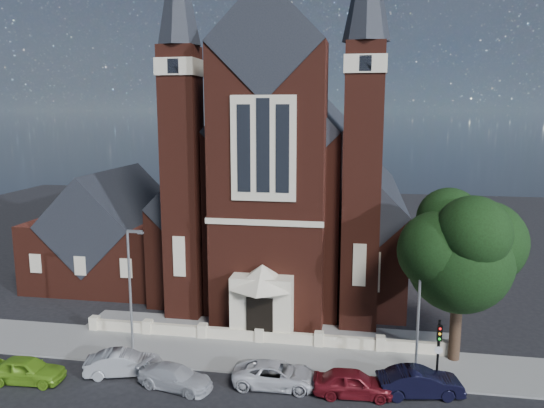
{
  "coord_description": "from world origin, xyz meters",
  "views": [
    {
      "loc": [
        6.48,
        -26.56,
        15.48
      ],
      "look_at": [
        -0.1,
        12.0,
        8.58
      ],
      "focal_mm": 35.0,
      "sensor_mm": 36.0,
      "label": 1
    }
  ],
  "objects": [
    {
      "name": "street_lamp_left",
      "position": [
        -7.91,
        4.0,
        4.6
      ],
      "size": [
        1.16,
        0.22,
        8.09
      ],
      "color": "gray",
      "rests_on": "ground"
    },
    {
      "name": "street_lamp_right",
      "position": [
        10.09,
        4.0,
        4.6
      ],
      "size": [
        1.16,
        0.22,
        8.09
      ],
      "color": "gray",
      "rests_on": "ground"
    },
    {
      "name": "forecourt_wall",
      "position": [
        0.0,
        6.5,
        0.0
      ],
      "size": [
        24.0,
        0.4,
        0.9
      ],
      "primitive_type": "cube",
      "color": "beige",
      "rests_on": "ground"
    },
    {
      "name": "car_white_suv",
      "position": [
        2.02,
        1.04,
        0.69
      ],
      "size": [
        5.01,
        2.41,
        1.38
      ],
      "primitive_type": "imported",
      "rotation": [
        0.0,
        0.0,
        1.6
      ],
      "color": "silver",
      "rests_on": "ground"
    },
    {
      "name": "parish_hall",
      "position": [
        -16.0,
        18.0,
        4.01
      ],
      "size": [
        12.0,
        12.2,
        10.24
      ],
      "color": "#4A1D13",
      "rests_on": "ground"
    },
    {
      "name": "car_lime_van",
      "position": [
        -12.29,
        -0.94,
        0.75
      ],
      "size": [
        4.49,
        2.01,
        1.5
      ],
      "primitive_type": "imported",
      "rotation": [
        0.0,
        0.0,
        1.63
      ],
      "color": "#6CA521",
      "rests_on": "ground"
    },
    {
      "name": "car_dark_red",
      "position": [
        6.33,
        0.73,
        0.75
      ],
      "size": [
        4.48,
        1.99,
        1.5
      ],
      "primitive_type": "imported",
      "rotation": [
        0.0,
        0.0,
        1.62
      ],
      "color": "maroon",
      "rests_on": "ground"
    },
    {
      "name": "pavement_strip",
      "position": [
        0.0,
        4.5,
        0.0
      ],
      "size": [
        60.0,
        5.0,
        0.12
      ],
      "primitive_type": "cube",
      "color": "gray",
      "rests_on": "ground"
    },
    {
      "name": "traffic_signal",
      "position": [
        11.0,
        2.43,
        2.58
      ],
      "size": [
        0.28,
        0.42,
        4.0
      ],
      "color": "black",
      "rests_on": "ground"
    },
    {
      "name": "church",
      "position": [
        -0.0,
        22.94,
        8.19
      ],
      "size": [
        20.01,
        34.9,
        29.2
      ],
      "color": "#4A1D13",
      "rests_on": "ground"
    },
    {
      "name": "ground",
      "position": [
        0.0,
        15.0,
        0.0
      ],
      "size": [
        120.0,
        120.0,
        0.0
      ],
      "primitive_type": "plane",
      "color": "black",
      "rests_on": "ground"
    },
    {
      "name": "forecourt_paving",
      "position": [
        0.0,
        8.5,
        0.0
      ],
      "size": [
        26.0,
        3.0,
        0.14
      ],
      "primitive_type": "cube",
      "color": "gray",
      "rests_on": "ground"
    },
    {
      "name": "car_navy",
      "position": [
        9.95,
        1.36,
        0.77
      ],
      "size": [
        4.88,
        2.47,
        1.54
      ],
      "primitive_type": "imported",
      "rotation": [
        0.0,
        0.0,
        1.76
      ],
      "color": "black",
      "rests_on": "ground"
    },
    {
      "name": "street_tree",
      "position": [
        12.6,
        5.71,
        6.96
      ],
      "size": [
        6.4,
        6.6,
        10.7
      ],
      "color": "black",
      "rests_on": "ground"
    },
    {
      "name": "car_silver_a",
      "position": [
        -7.16,
        0.81,
        0.72
      ],
      "size": [
        4.64,
        2.7,
        1.44
      ],
      "primitive_type": "imported",
      "rotation": [
        0.0,
        0.0,
        1.86
      ],
      "color": "gray",
      "rests_on": "ground"
    },
    {
      "name": "car_silver_b",
      "position": [
        -3.57,
        -0.12,
        0.64
      ],
      "size": [
        4.69,
        2.71,
        1.28
      ],
      "primitive_type": "imported",
      "rotation": [
        0.0,
        0.0,
        1.35
      ],
      "color": "#B3B5BB",
      "rests_on": "ground"
    }
  ]
}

